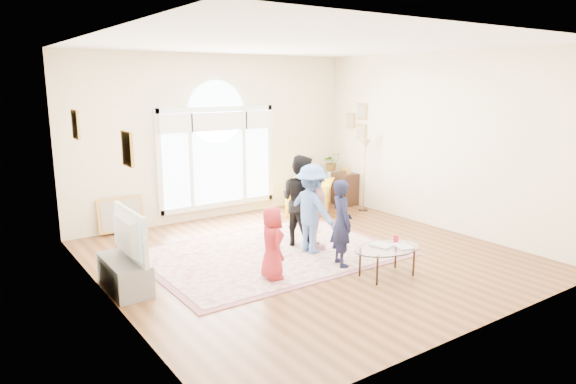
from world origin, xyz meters
TOP-DOWN VIEW (x-y plane):
  - ground at (0.00, 0.00)m, footprint 6.00×6.00m
  - room_shell at (0.01, 2.83)m, footprint 6.00×6.00m
  - area_rug at (-0.40, 0.42)m, footprint 3.60×2.60m
  - rug_border at (-0.40, 0.42)m, footprint 3.80×2.80m
  - tv_console at (-2.75, 0.30)m, footprint 0.45×1.00m
  - television at (-2.74, 0.30)m, footprint 0.17×1.14m
  - coffee_table at (0.41, -1.30)m, footprint 1.08×0.74m
  - armchair at (1.74, 2.20)m, footprint 1.37×1.37m
  - side_cabinet at (2.78, 2.32)m, footprint 0.40×0.50m
  - floor_lamp at (2.73, 1.67)m, footprint 0.30×0.30m
  - plant_pedestal at (2.70, 2.70)m, footprint 0.20×0.20m
  - potted_plant at (2.70, 2.70)m, footprint 0.47×0.44m
  - leaning_picture at (-2.00, 2.90)m, footprint 0.80×0.14m
  - child_red at (-0.97, -0.49)m, footprint 0.41×0.55m
  - child_navy at (0.15, -0.63)m, footprint 0.44×0.54m
  - child_black at (0.23, 0.50)m, footprint 0.75×0.86m
  - child_pink at (0.27, 0.17)m, footprint 0.50×0.87m
  - child_blue at (0.15, 0.10)m, footprint 0.65×0.97m

SIDE VIEW (x-z plane):
  - ground at x=0.00m, z-range 0.00..0.00m
  - leaning_picture at x=-2.00m, z-range -0.31..0.31m
  - rug_border at x=-0.40m, z-range 0.00..0.01m
  - area_rug at x=-0.40m, z-range 0.00..0.02m
  - tv_console at x=-2.75m, z-range 0.00..0.42m
  - armchair at x=1.74m, z-range 0.00..0.67m
  - side_cabinet at x=2.78m, z-range 0.00..0.70m
  - plant_pedestal at x=2.70m, z-range 0.00..0.70m
  - coffee_table at x=0.41m, z-range 0.13..0.67m
  - child_red at x=-0.97m, z-range 0.02..1.03m
  - child_navy at x=0.15m, z-range 0.02..1.30m
  - child_pink at x=0.27m, z-range 0.02..1.42m
  - child_blue at x=0.15m, z-range 0.02..1.42m
  - television at x=-2.74m, z-range 0.42..1.08m
  - child_black at x=0.23m, z-range 0.02..1.52m
  - potted_plant at x=2.70m, z-range 0.70..1.12m
  - floor_lamp at x=2.73m, z-range 0.53..2.04m
  - room_shell at x=0.01m, z-range -1.43..4.57m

